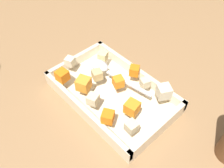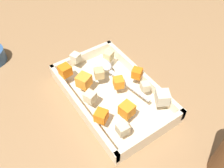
{
  "view_description": "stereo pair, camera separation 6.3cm",
  "coord_description": "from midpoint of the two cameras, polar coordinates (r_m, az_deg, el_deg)",
  "views": [
    {
      "loc": [
        -0.3,
        0.29,
        0.52
      ],
      "look_at": [
        0.01,
        0.0,
        0.06
      ],
      "focal_mm": 38.25,
      "sensor_mm": 36.0,
      "label": 1
    },
    {
      "loc": [
        -0.34,
        0.24,
        0.52
      ],
      "look_at": [
        0.01,
        0.0,
        0.06
      ],
      "focal_mm": 38.25,
      "sensor_mm": 36.0,
      "label": 2
    }
  ],
  "objects": [
    {
      "name": "potato_chunk_back_center",
      "position": [
        0.54,
        1.37,
        -10.37
      ],
      "size": [
        0.03,
        0.03,
        0.03
      ],
      "primitive_type": "cube",
      "rotation": [
        0.0,
        0.0,
        4.65
      ],
      "color": "beige",
      "rests_on": "baking_dish"
    },
    {
      "name": "potato_chunk_corner_sw",
      "position": [
        0.59,
        -7.52,
        -3.88
      ],
      "size": [
        0.03,
        0.03,
        0.03
      ],
      "primitive_type": "cube",
      "rotation": [
        0.0,
        0.0,
        5.1
      ],
      "color": "beige",
      "rests_on": "baking_dish"
    },
    {
      "name": "carrot_chunk_heap_top",
      "position": [
        0.57,
        1.67,
        -5.83
      ],
      "size": [
        0.04,
        0.04,
        0.03
      ],
      "primitive_type": "cube",
      "rotation": [
        0.0,
        0.0,
        3.34
      ],
      "color": "orange",
      "rests_on": "baking_dish"
    },
    {
      "name": "potato_chunk_rim_edge",
      "position": [
        0.63,
        5.07,
        0.17
      ],
      "size": [
        0.03,
        0.03,
        0.02
      ],
      "primitive_type": "cube",
      "rotation": [
        0.0,
        0.0,
        1.21
      ],
      "color": "beige",
      "rests_on": "baking_dish"
    },
    {
      "name": "carrot_chunk_corner_nw",
      "position": [
        0.63,
        -1.51,
        0.53
      ],
      "size": [
        0.03,
        0.03,
        0.03
      ],
      "primitive_type": "cube",
      "rotation": [
        0.0,
        0.0,
        2.77
      ],
      "color": "orange",
      "rests_on": "baking_dish"
    },
    {
      "name": "serving_spoon",
      "position": [
        0.67,
        -4.96,
        3.89
      ],
      "size": [
        0.21,
        0.06,
        0.02
      ],
      "rotation": [
        0.0,
        0.0,
        3.31
      ],
      "color": "silver",
      "rests_on": "baking_dish"
    },
    {
      "name": "carrot_chunk_heap_side",
      "position": [
        0.66,
        2.49,
        3.2
      ],
      "size": [
        0.04,
        0.04,
        0.03
      ],
      "primitive_type": "cube",
      "rotation": [
        0.0,
        0.0,
        5.29
      ],
      "color": "orange",
      "rests_on": "baking_dish"
    },
    {
      "name": "potato_chunk_near_spoon",
      "position": [
        0.7,
        -4.75,
        6.52
      ],
      "size": [
        0.03,
        0.03,
        0.02
      ],
      "primitive_type": "cube",
      "rotation": [
        0.0,
        0.0,
        3.56
      ],
      "color": "#E0CC89",
      "rests_on": "baking_dish"
    },
    {
      "name": "carrot_chunk_corner_ne",
      "position": [
        0.66,
        -14.49,
        1.82
      ],
      "size": [
        0.03,
        0.03,
        0.03
      ],
      "primitive_type": "cube",
      "rotation": [
        0.0,
        0.0,
        4.83
      ],
      "color": "orange",
      "rests_on": "baking_dish"
    },
    {
      "name": "ground_plane",
      "position": [
        0.67,
        -2.17,
        -3.69
      ],
      "size": [
        4.0,
        4.0,
        0.0
      ],
      "primitive_type": "plane",
      "color": "#936D47"
    },
    {
      "name": "parsnip_chunk_near_left",
      "position": [
        0.61,
        9.44,
        -1.95
      ],
      "size": [
        0.04,
        0.04,
        0.03
      ],
      "primitive_type": "cube",
      "rotation": [
        0.0,
        0.0,
        2.63
      ],
      "color": "beige",
      "rests_on": "baking_dish"
    },
    {
      "name": "carrot_chunk_near_right",
      "position": [
        0.63,
        -9.69,
        -0.11
      ],
      "size": [
        0.04,
        0.04,
        0.03
      ],
      "primitive_type": "cube",
      "rotation": [
        0.0,
        0.0,
        5.15
      ],
      "color": "orange",
      "rests_on": "baking_dish"
    },
    {
      "name": "carrot_chunk_under_handle",
      "position": [
        0.56,
        -4.24,
        -8.02
      ],
      "size": [
        0.04,
        0.04,
        0.03
      ],
      "primitive_type": "cube",
      "rotation": [
        0.0,
        0.0,
        0.57
      ],
      "color": "orange",
      "rests_on": "baking_dish"
    },
    {
      "name": "baking_dish",
      "position": [
        0.66,
        -2.72,
        -2.63
      ],
      "size": [
        0.34,
        0.21,
        0.05
      ],
      "color": "beige",
      "rests_on": "ground_plane"
    },
    {
      "name": "potato_chunk_far_right",
      "position": [
        0.65,
        -6.34,
        2.08
      ],
      "size": [
        0.03,
        0.03,
        0.03
      ],
      "primitive_type": "cube",
      "rotation": [
        0.0,
        0.0,
        1.22
      ],
      "color": "tan",
      "rests_on": "baking_dish"
    },
    {
      "name": "potato_chunk_mid_right",
      "position": [
        0.7,
        -12.55,
        5.19
      ],
      "size": [
        0.03,
        0.03,
        0.02
      ],
      "primitive_type": "cube",
      "rotation": [
        0.0,
        0.0,
        0.41
      ],
      "color": "beige",
      "rests_on": "baking_dish"
    }
  ]
}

